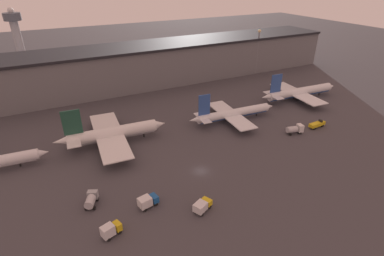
% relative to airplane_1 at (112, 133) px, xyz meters
% --- Properties ---
extents(ground, '(600.00, 600.00, 0.00)m').
position_rel_airplane_1_xyz_m(ground, '(19.53, -29.05, -3.85)').
color(ground, '#423F44').
extents(terminal_building, '(247.42, 27.47, 20.73)m').
position_rel_airplane_1_xyz_m(terminal_building, '(19.53, 55.37, 6.56)').
color(terminal_building, slate).
rests_on(terminal_building, ground).
extents(airplane_1, '(38.99, 36.99, 14.77)m').
position_rel_airplane_1_xyz_m(airplane_1, '(0.00, 0.00, 0.00)').
color(airplane_1, white).
rests_on(airplane_1, ground).
extents(airplane_2, '(38.74, 28.82, 13.17)m').
position_rel_airplane_1_xyz_m(airplane_2, '(47.80, -4.06, -0.77)').
color(airplane_2, white).
rests_on(airplane_2, ground).
extents(airplane_3, '(42.98, 31.33, 13.93)m').
position_rel_airplane_1_xyz_m(airplane_3, '(88.85, 1.02, -0.36)').
color(airplane_3, white).
rests_on(airplane_3, ground).
extents(service_vehicle_0, '(6.60, 3.70, 3.40)m').
position_rel_airplane_1_xyz_m(service_vehicle_0, '(62.30, -23.98, -1.99)').
color(service_vehicle_0, white).
rests_on(service_vehicle_0, ground).
extents(service_vehicle_1, '(5.76, 4.53, 2.78)m').
position_rel_airplane_1_xyz_m(service_vehicle_1, '(11.67, -44.16, -2.26)').
color(service_vehicle_1, gold).
rests_on(service_vehicle_1, ground).
extents(service_vehicle_2, '(5.54, 3.59, 3.14)m').
position_rel_airplane_1_xyz_m(service_vehicle_2, '(-0.10, -36.46, -2.10)').
color(service_vehicle_2, '#195199').
rests_on(service_vehicle_2, ground).
extents(service_vehicle_3, '(5.05, 3.51, 3.34)m').
position_rel_airplane_1_xyz_m(service_vehicle_3, '(-10.86, -41.86, -2.01)').
color(service_vehicle_3, gold).
rests_on(service_vehicle_3, ground).
extents(service_vehicle_4, '(4.39, 5.78, 3.06)m').
position_rel_airplane_1_xyz_m(service_vehicle_4, '(-12.88, -29.30, -2.07)').
color(service_vehicle_4, '#9EA3A8').
rests_on(service_vehicle_4, ground).
extents(service_vehicle_5, '(7.31, 2.51, 2.80)m').
position_rel_airplane_1_xyz_m(service_vehicle_5, '(73.82, -24.15, -2.52)').
color(service_vehicle_5, gold).
rests_on(service_vehicle_5, ground).
extents(lamp_post_1, '(1.80, 1.80, 25.48)m').
position_rel_airplane_1_xyz_m(lamp_post_1, '(95.81, 42.94, 12.32)').
color(lamp_post_1, slate).
rests_on(lamp_post_1, ground).
extents(control_tower, '(9.00, 9.00, 37.22)m').
position_rel_airplane_1_xyz_m(control_tower, '(-25.78, 103.03, 17.97)').
color(control_tower, '#99999E').
rests_on(control_tower, ground).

